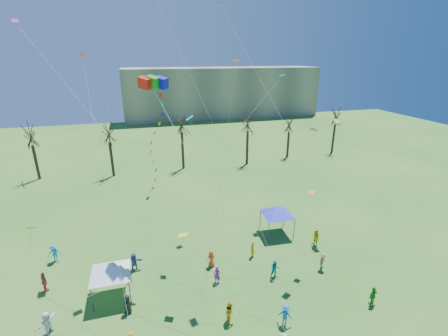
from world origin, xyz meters
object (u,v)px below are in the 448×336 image
object	(u,v)px
canopy_tent_white	(110,268)
canopy_tent_blue	(278,210)
big_box_kite	(159,149)
distant_building	(222,92)

from	to	relation	value
canopy_tent_white	canopy_tent_blue	size ratio (longest dim) A/B	0.98
big_box_kite	canopy_tent_blue	xyz separation A→B (m)	(12.27, 3.30, -8.82)
distant_building	canopy_tent_white	bearing A→B (deg)	-111.38
distant_building	big_box_kite	xyz separation A→B (m)	(-24.76, -73.08, 4.11)
distant_building	canopy_tent_white	xyz separation A→B (m)	(-29.41, -75.12, -4.78)
big_box_kite	canopy_tent_blue	size ratio (longest dim) A/B	4.46
distant_building	big_box_kite	world-z (taller)	big_box_kite
canopy_tent_white	canopy_tent_blue	world-z (taller)	canopy_tent_blue
canopy_tent_white	canopy_tent_blue	xyz separation A→B (m)	(16.92, 5.34, 0.07)
distant_building	canopy_tent_white	size ratio (longest dim) A/B	13.99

